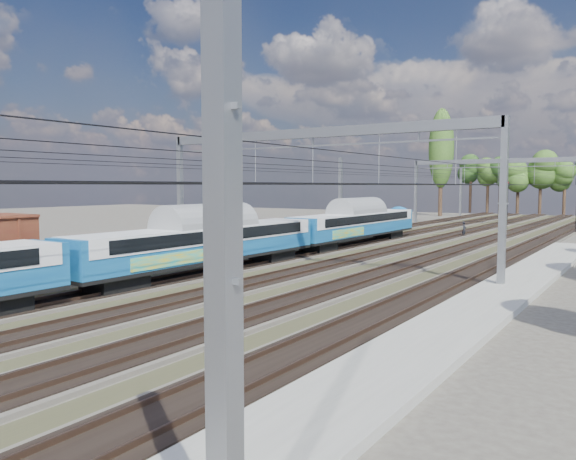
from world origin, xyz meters
The scene contains 8 objects.
track_bed centered at (0.00, 45.00, 0.10)m, with size 21.00×130.00×0.34m.
platform centered at (12.00, 20.00, 0.15)m, with size 3.00×70.00×0.30m, color gray.
catenary centered at (0.33, 52.69, 6.40)m, with size 25.65×130.00×9.00m.
tree_belt centered at (7.47, 90.38, 8.30)m, with size 38.84×99.79×11.90m.
poplar centered at (-14.50, 98.00, 11.89)m, with size 4.40×4.40×19.04m.
emu_train centered at (-4.50, 24.61, 2.47)m, with size 2.86×60.63×4.19m.
worker centered at (1.25, 58.65, 0.85)m, with size 0.62×0.41×1.70m, color black.
signal_near centered at (2.43, 72.67, 3.76)m, with size 0.40×0.36×5.93m.
Camera 1 is at (18.30, -0.31, 5.42)m, focal length 35.00 mm.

